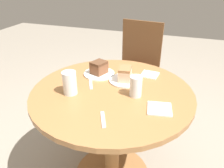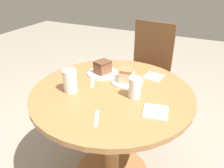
% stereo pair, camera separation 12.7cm
% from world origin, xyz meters
% --- Properties ---
extents(table, '(0.96, 0.96, 0.74)m').
position_xyz_m(table, '(0.00, 0.00, 0.54)').
color(table, '#9E6B3D').
rests_on(table, ground_plane).
extents(chair, '(0.50, 0.52, 0.92)m').
position_xyz_m(chair, '(-0.06, 0.92, 0.48)').
color(chair, brown).
rests_on(chair, ground_plane).
extents(plate_near, '(0.21, 0.21, 0.01)m').
position_xyz_m(plate_near, '(-0.15, 0.17, 0.74)').
color(plate_near, white).
rests_on(plate_near, table).
extents(plate_far, '(0.20, 0.20, 0.01)m').
position_xyz_m(plate_far, '(0.04, 0.14, 0.74)').
color(plate_far, white).
rests_on(plate_far, table).
extents(cake_slice_near, '(0.11, 0.12, 0.08)m').
position_xyz_m(cake_slice_near, '(-0.15, 0.17, 0.79)').
color(cake_slice_near, brown).
rests_on(cake_slice_near, plate_near).
extents(cake_slice_far, '(0.09, 0.12, 0.08)m').
position_xyz_m(cake_slice_far, '(0.04, 0.14, 0.79)').
color(cake_slice_far, beige).
rests_on(cake_slice_far, plate_far).
extents(glass_lemonade, '(0.08, 0.08, 0.13)m').
position_xyz_m(glass_lemonade, '(-0.21, -0.11, 0.80)').
color(glass_lemonade, beige).
rests_on(glass_lemonade, table).
extents(glass_water, '(0.07, 0.07, 0.12)m').
position_xyz_m(glass_water, '(0.15, -0.02, 0.79)').
color(glass_water, silver).
rests_on(glass_water, table).
extents(napkin_stack, '(0.14, 0.14, 0.01)m').
position_xyz_m(napkin_stack, '(0.30, -0.11, 0.74)').
color(napkin_stack, white).
rests_on(napkin_stack, table).
extents(fork, '(0.09, 0.17, 0.00)m').
position_xyz_m(fork, '(-0.16, 0.04, 0.74)').
color(fork, silver).
rests_on(fork, table).
extents(spoon, '(0.07, 0.12, 0.00)m').
position_xyz_m(spoon, '(0.05, -0.29, 0.74)').
color(spoon, silver).
rests_on(spoon, table).
extents(napkin_side, '(0.12, 0.12, 0.01)m').
position_xyz_m(napkin_side, '(0.18, 0.27, 0.74)').
color(napkin_side, white).
rests_on(napkin_side, table).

